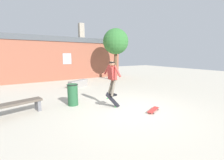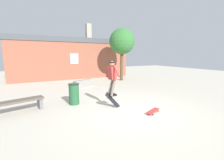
# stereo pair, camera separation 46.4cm
# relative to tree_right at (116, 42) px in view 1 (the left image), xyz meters

# --- Properties ---
(ground_plane) EXTENTS (40.00, 40.00, 0.00)m
(ground_plane) POSITION_rel_tree_right_xyz_m (-3.37, -6.34, -3.22)
(ground_plane) COLOR beige
(building_backdrop) EXTENTS (10.94, 0.52, 4.92)m
(building_backdrop) POSITION_rel_tree_right_xyz_m (-3.35, 2.49, -1.28)
(building_backdrop) COLOR #93513D
(building_backdrop) RESTS_ON ground_plane
(tree_right) EXTENTS (2.11, 2.11, 4.31)m
(tree_right) POSITION_rel_tree_right_xyz_m (0.00, 0.00, 0.00)
(tree_right) COLOR brown
(tree_right) RESTS_ON ground_plane
(park_bench) EXTENTS (2.01, 0.92, 0.49)m
(park_bench) POSITION_rel_tree_right_xyz_m (-7.29, -4.72, -2.85)
(park_bench) COLOR brown
(park_bench) RESTS_ON ground_plane
(skate_ledge) EXTENTS (1.47, 0.98, 0.47)m
(skate_ledge) POSITION_rel_tree_right_xyz_m (-3.71, -1.13, -2.99)
(skate_ledge) COLOR gray
(skate_ledge) RESTS_ON ground_plane
(trash_bin) EXTENTS (0.47, 0.47, 0.92)m
(trash_bin) POSITION_rel_tree_right_xyz_m (-5.10, -4.58, -2.74)
(trash_bin) COLOR #235633
(trash_bin) RESTS_ON ground_plane
(skater) EXTENTS (0.33, 1.14, 1.42)m
(skater) POSITION_rel_tree_right_xyz_m (-3.77, -5.63, -1.89)
(skater) COLOR #B23833
(skateboard_flipping) EXTENTS (0.68, 0.31, 0.73)m
(skateboard_flipping) POSITION_rel_tree_right_xyz_m (-3.79, -5.72, -2.93)
(skateboard_flipping) COLOR black
(skateboard_resting) EXTENTS (0.78, 0.48, 0.08)m
(skateboard_resting) POSITION_rel_tree_right_xyz_m (-2.71, -6.92, -3.15)
(skateboard_resting) COLOR red
(skateboard_resting) RESTS_ON ground_plane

